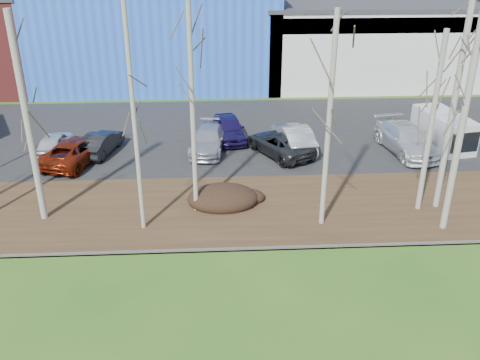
{
  "coord_description": "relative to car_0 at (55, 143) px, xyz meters",
  "views": [
    {
      "loc": [
        -1.55,
        -8.46,
        12.68
      ],
      "look_at": [
        -0.4,
        12.68,
        2.5
      ],
      "focal_mm": 40.0,
      "sensor_mm": 36.0,
      "label": 1
    }
  ],
  "objects": [
    {
      "name": "river",
      "position": [
        11.03,
        -14.74,
        -0.81
      ],
      "size": [
        80.0,
        8.0,
        0.9
      ],
      "primitive_type": null,
      "color": "black",
      "rests_on": "ground"
    },
    {
      "name": "far_bank_rocks",
      "position": [
        11.03,
        -10.64,
        -0.81
      ],
      "size": [
        80.0,
        0.8,
        0.46
      ],
      "primitive_type": null,
      "color": "#47423D",
      "rests_on": "ground"
    },
    {
      "name": "far_bank",
      "position": [
        11.03,
        -7.44,
        -0.73
      ],
      "size": [
        80.0,
        7.0,
        0.15
      ],
      "primitive_type": "cube",
      "color": "#382616",
      "rests_on": "ground"
    },
    {
      "name": "parking_lot",
      "position": [
        11.03,
        3.06,
        -0.74
      ],
      "size": [
        80.0,
        14.0,
        0.14
      ],
      "primitive_type": "cube",
      "color": "black",
      "rests_on": "ground"
    },
    {
      "name": "building_blue",
      "position": [
        5.03,
        17.06,
        3.35
      ],
      "size": [
        20.4,
        12.24,
        8.3
      ],
      "color": "blue",
      "rests_on": "ground"
    },
    {
      "name": "building_white",
      "position": [
        23.03,
        17.05,
        2.61
      ],
      "size": [
        18.36,
        12.24,
        6.8
      ],
      "color": "silver",
      "rests_on": "ground"
    },
    {
      "name": "dirt_mound",
      "position": [
        9.89,
        -7.0,
        -0.31
      ],
      "size": [
        3.52,
        2.48,
        0.69
      ],
      "primitive_type": "ellipsoid",
      "color": "black",
      "rests_on": "far_bank"
    },
    {
      "name": "birch_2",
      "position": [
        1.44,
        -7.95,
        4.1
      ],
      "size": [
        0.3,
        0.3,
        9.51
      ],
      "color": "#BBB5AA",
      "rests_on": "far_bank"
    },
    {
      "name": "birch_3",
      "position": [
        6.22,
        -9.1,
        4.75
      ],
      "size": [
        0.2,
        0.2,
        10.81
      ],
      "color": "#BBB5AA",
      "rests_on": "far_bank"
    },
    {
      "name": "birch_4",
      "position": [
        8.59,
        -7.54,
        4.25
      ],
      "size": [
        0.22,
        0.22,
        9.81
      ],
      "color": "#BBB5AA",
      "rests_on": "far_bank"
    },
    {
      "name": "birch_5",
      "position": [
        14.42,
        -9.13,
        4.14
      ],
      "size": [
        0.23,
        0.23,
        9.59
      ],
      "color": "#BBB5AA",
      "rests_on": "far_bank"
    },
    {
      "name": "birch_6",
      "position": [
        19.89,
        -9.85,
        4.91
      ],
      "size": [
        0.3,
        0.3,
        11.12
      ],
      "color": "#BBB5AA",
      "rests_on": "far_bank"
    },
    {
      "name": "birch_7",
      "position": [
        19.38,
        -8.0,
        3.62
      ],
      "size": [
        0.25,
        0.25,
        8.56
      ],
      "color": "#BBB5AA",
      "rests_on": "far_bank"
    },
    {
      "name": "birch_8",
      "position": [
        20.36,
        -7.8,
        5.05
      ],
      "size": [
        0.28,
        0.28,
        11.42
      ],
      "color": "#BBB5AA",
      "rests_on": "far_bank"
    },
    {
      "name": "car_0",
      "position": [
        0.0,
        0.0,
        0.0
      ],
      "size": [
        1.75,
        3.98,
        1.33
      ],
      "primitive_type": "imported",
      "rotation": [
        0.0,
        0.0,
        3.1
      ],
      "color": "silver",
      "rests_on": "parking_lot"
    },
    {
      "name": "car_1",
      "position": [
        2.74,
        -0.09,
        -0.01
      ],
      "size": [
        2.33,
        4.21,
        1.31
      ],
      "primitive_type": "imported",
      "rotation": [
        0.0,
        0.0,
        2.89
      ],
      "color": "black",
      "rests_on": "parking_lot"
    },
    {
      "name": "car_2",
      "position": [
        1.52,
        -1.44,
        0.04
      ],
      "size": [
        3.77,
        5.56,
        1.41
      ],
      "primitive_type": "imported",
      "rotation": [
        0.0,
        0.0,
        2.83
      ],
      "color": "maroon",
      "rests_on": "parking_lot"
    },
    {
      "name": "car_3",
      "position": [
        9.19,
        -0.01,
        0.03
      ],
      "size": [
        2.59,
        5.0,
        1.39
      ],
      "primitive_type": "imported",
      "rotation": [
        0.0,
        0.0,
        -0.14
      ],
      "color": "#A3A4AC",
      "rests_on": "parking_lot"
    },
    {
      "name": "car_4",
      "position": [
        10.54,
        1.78,
        0.08
      ],
      "size": [
        2.36,
        4.56,
        1.48
      ],
      "primitive_type": "imported",
      "rotation": [
        0.0,
        0.0,
        0.14
      ],
      "color": "#1F144E",
      "rests_on": "parking_lot"
    },
    {
      "name": "car_5",
      "position": [
        14.39,
        -0.1,
        0.12
      ],
      "size": [
        2.33,
        4.97,
        1.58
      ],
      "primitive_type": "imported",
      "rotation": [
        0.0,
        0.0,
        3.28
      ],
      "color": "#B0AFB1",
      "rests_on": "parking_lot"
    },
    {
      "name": "car_6",
      "position": [
        13.48,
        -0.87,
        0.01
      ],
      "size": [
        4.27,
        5.34,
        1.35
      ],
      "primitive_type": "imported",
      "rotation": [
        0.0,
        0.0,
        3.64
      ],
      "color": "#2A2A2C",
      "rests_on": "parking_lot"
    },
    {
      "name": "car_7",
      "position": [
        21.13,
        -0.89,
        0.14
      ],
      "size": [
        3.07,
        5.82,
        1.61
      ],
      "primitive_type": "imported",
      "rotation": [
        0.0,
        0.0,
        0.15
      ],
      "color": "silver",
      "rests_on": "parking_lot"
    },
    {
      "name": "van_white",
      "position": [
        23.81,
        -0.08,
        0.34
      ],
      "size": [
        2.68,
        4.85,
        2.01
      ],
      "rotation": [
        0.0,
        0.0,
        0.17
      ],
      "color": "white",
      "rests_on": "parking_lot"
    }
  ]
}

